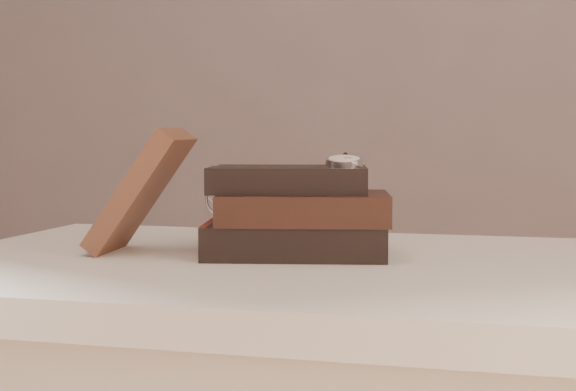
# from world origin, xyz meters

# --- Properties ---
(table) EXTENTS (1.00, 0.60, 0.75)m
(table) POSITION_xyz_m (0.00, 0.35, 0.66)
(table) COLOR silver
(table) RESTS_ON ground
(book_stack) EXTENTS (0.25, 0.19, 0.11)m
(book_stack) POSITION_xyz_m (-0.05, 0.39, 0.80)
(book_stack) COLOR black
(book_stack) RESTS_ON table
(journal) EXTENTS (0.13, 0.12, 0.16)m
(journal) POSITION_xyz_m (-0.25, 0.36, 0.83)
(journal) COLOR #45251A
(journal) RESTS_ON table
(pocket_watch) EXTENTS (0.05, 0.15, 0.02)m
(pocket_watch) POSITION_xyz_m (0.01, 0.39, 0.87)
(pocket_watch) COLOR silver
(pocket_watch) RESTS_ON book_stack
(eyeglasses) EXTENTS (0.11, 0.12, 0.04)m
(eyeglasses) POSITION_xyz_m (-0.14, 0.44, 0.81)
(eyeglasses) COLOR silver
(eyeglasses) RESTS_ON book_stack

